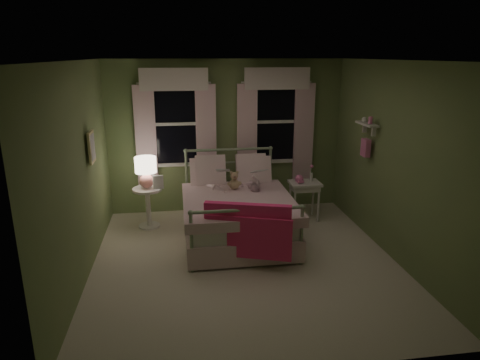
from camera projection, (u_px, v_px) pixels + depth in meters
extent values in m
plane|color=#EFE3CF|center=(245.00, 262.00, 5.72)|extent=(4.20, 4.20, 0.00)
plane|color=white|center=(246.00, 60.00, 4.99)|extent=(4.20, 4.20, 0.00)
plane|color=#637B4A|center=(226.00, 137.00, 7.35)|extent=(4.00, 0.00, 4.00)
plane|color=#637B4A|center=(287.00, 235.00, 3.36)|extent=(4.00, 0.00, 4.00)
plane|color=#637B4A|center=(79.00, 174.00, 5.08)|extent=(0.00, 4.20, 4.20)
plane|color=#637B4A|center=(395.00, 162.00, 5.63)|extent=(0.00, 4.20, 4.20)
cube|color=white|center=(237.00, 211.00, 6.37)|extent=(1.44, 1.94, 0.26)
cube|color=white|center=(237.00, 226.00, 6.44)|extent=(1.54, 2.02, 0.30)
cube|color=white|center=(238.00, 203.00, 6.17)|extent=(1.58, 1.75, 0.14)
cylinder|color=#9EB793|center=(191.00, 221.00, 6.31)|extent=(0.04, 1.90, 0.04)
cylinder|color=#9EB793|center=(282.00, 216.00, 6.50)|extent=(0.04, 1.90, 0.04)
cylinder|color=#9EB793|center=(187.00, 184.00, 7.15)|extent=(0.04, 0.04, 1.15)
cylinder|color=#9EB793|center=(270.00, 181.00, 7.34)|extent=(0.04, 0.04, 1.15)
sphere|color=#9EB793|center=(186.00, 151.00, 6.98)|extent=(0.07, 0.07, 0.07)
sphere|color=#9EB793|center=(271.00, 148.00, 7.18)|extent=(0.07, 0.07, 0.07)
cylinder|color=#9EB793|center=(229.00, 150.00, 7.08)|extent=(1.42, 0.04, 0.04)
cylinder|color=#9EB793|center=(229.00, 162.00, 7.14)|extent=(1.38, 0.03, 0.03)
cylinder|color=#9EB793|center=(192.00, 243.00, 5.35)|extent=(0.04, 0.04, 0.80)
cylinder|color=#9EB793|center=(301.00, 236.00, 5.55)|extent=(0.04, 0.04, 0.80)
sphere|color=#9EB793|center=(191.00, 213.00, 5.24)|extent=(0.07, 0.07, 0.07)
sphere|color=#9EB793|center=(303.00, 207.00, 5.44)|extent=(0.07, 0.07, 0.07)
cylinder|color=#9EB793|center=(248.00, 210.00, 5.34)|extent=(1.42, 0.04, 0.04)
cube|color=white|center=(207.00, 175.00, 6.87)|extent=(0.55, 0.32, 0.57)
cube|color=white|center=(254.00, 173.00, 6.98)|extent=(0.55, 0.32, 0.57)
cube|color=white|center=(210.00, 170.00, 6.86)|extent=(0.48, 0.30, 0.51)
cube|color=white|center=(251.00, 169.00, 6.95)|extent=(0.48, 0.30, 0.51)
cube|color=#FF317A|center=(248.00, 216.00, 5.36)|extent=(1.08, 0.42, 0.32)
cube|color=#EF2E6D|center=(248.00, 238.00, 5.37)|extent=(1.05, 0.40, 0.55)
imported|color=#F7D1DD|center=(215.00, 173.00, 6.62)|extent=(0.29, 0.24, 0.67)
imported|color=#F7D1DD|center=(251.00, 170.00, 6.69)|extent=(0.35, 0.28, 0.71)
imported|color=beige|center=(216.00, 173.00, 6.36)|extent=(0.21, 0.14, 0.26)
imported|color=beige|center=(253.00, 175.00, 6.45)|extent=(0.22, 0.15, 0.26)
sphere|color=tan|center=(234.00, 184.00, 6.56)|extent=(0.16, 0.16, 0.16)
sphere|color=tan|center=(234.00, 176.00, 6.50)|extent=(0.12, 0.12, 0.12)
sphere|color=tan|center=(231.00, 173.00, 6.48)|extent=(0.04, 0.04, 0.04)
sphere|color=tan|center=(237.00, 172.00, 6.49)|extent=(0.04, 0.04, 0.04)
sphere|color=tan|center=(229.00, 184.00, 6.51)|extent=(0.06, 0.06, 0.06)
sphere|color=tan|center=(240.00, 183.00, 6.54)|extent=(0.06, 0.06, 0.06)
sphere|color=#8C6B51|center=(235.00, 177.00, 6.45)|extent=(0.04, 0.04, 0.04)
cylinder|color=white|center=(147.00, 189.00, 6.71)|extent=(0.46, 0.46, 0.04)
cylinder|color=white|center=(148.00, 208.00, 6.79)|extent=(0.08, 0.08, 0.60)
cylinder|color=white|center=(149.00, 226.00, 6.88)|extent=(0.34, 0.34, 0.03)
sphere|color=pink|center=(147.00, 181.00, 6.67)|extent=(0.22, 0.22, 0.22)
cylinder|color=pink|center=(146.00, 173.00, 6.63)|extent=(0.03, 0.03, 0.13)
cylinder|color=#FFEAC6|center=(145.00, 165.00, 6.59)|extent=(0.33, 0.33, 0.24)
imported|color=beige|center=(153.00, 189.00, 6.64)|extent=(0.18, 0.23, 0.02)
cube|color=white|center=(305.00, 183.00, 7.02)|extent=(0.50, 0.40, 0.04)
cube|color=white|center=(305.00, 187.00, 7.04)|extent=(0.44, 0.34, 0.08)
cylinder|color=white|center=(295.00, 205.00, 6.94)|extent=(0.04, 0.04, 0.60)
cylinder|color=white|center=(318.00, 204.00, 7.00)|extent=(0.04, 0.04, 0.60)
cylinder|color=white|center=(290.00, 199.00, 7.23)|extent=(0.04, 0.04, 0.60)
cylinder|color=white|center=(313.00, 198.00, 7.28)|extent=(0.04, 0.04, 0.60)
sphere|color=pink|center=(299.00, 179.00, 6.99)|extent=(0.14, 0.14, 0.14)
cube|color=pink|center=(301.00, 182.00, 6.91)|extent=(0.10, 0.05, 0.04)
cylinder|color=white|center=(311.00, 177.00, 7.06)|extent=(0.05, 0.05, 0.14)
cylinder|color=#4C7F3F|center=(312.00, 170.00, 7.03)|extent=(0.01, 0.01, 0.12)
sphere|color=pink|center=(312.00, 166.00, 7.01)|extent=(0.06, 0.06, 0.06)
cube|color=black|center=(176.00, 124.00, 7.14)|extent=(0.76, 0.02, 1.35)
cube|color=white|center=(174.00, 81.00, 6.93)|extent=(0.84, 0.05, 0.06)
cube|color=white|center=(177.00, 165.00, 7.32)|extent=(0.84, 0.05, 0.06)
cube|color=white|center=(151.00, 125.00, 7.07)|extent=(0.06, 0.05, 1.40)
cube|color=white|center=(200.00, 123.00, 7.18)|extent=(0.06, 0.05, 1.40)
cube|color=white|center=(176.00, 124.00, 7.13)|extent=(0.76, 0.04, 0.05)
cube|color=silver|center=(146.00, 137.00, 7.07)|extent=(0.34, 0.06, 1.70)
cube|color=white|center=(206.00, 136.00, 7.21)|extent=(0.34, 0.06, 1.70)
cube|color=white|center=(174.00, 79.00, 6.86)|extent=(1.10, 0.08, 0.36)
cylinder|color=white|center=(174.00, 83.00, 6.91)|extent=(1.20, 0.03, 0.03)
cube|color=black|center=(275.00, 122.00, 7.38)|extent=(0.76, 0.02, 1.35)
cube|color=white|center=(276.00, 80.00, 7.16)|extent=(0.84, 0.05, 0.06)
cube|color=white|center=(274.00, 161.00, 7.56)|extent=(0.84, 0.05, 0.06)
cube|color=white|center=(252.00, 122.00, 7.31)|extent=(0.06, 0.05, 1.40)
cube|color=white|center=(298.00, 121.00, 7.42)|extent=(0.06, 0.05, 1.40)
cube|color=white|center=(275.00, 122.00, 7.36)|extent=(0.76, 0.04, 0.05)
cube|color=silver|center=(247.00, 134.00, 7.31)|extent=(0.34, 0.06, 1.70)
cube|color=silver|center=(304.00, 133.00, 7.45)|extent=(0.34, 0.06, 1.70)
cube|color=white|center=(277.00, 79.00, 7.09)|extent=(1.10, 0.08, 0.36)
cylinder|color=white|center=(277.00, 82.00, 7.15)|extent=(1.20, 0.03, 0.03)
cube|color=white|center=(367.00, 124.00, 6.17)|extent=(0.15, 0.50, 0.03)
cube|color=white|center=(374.00, 131.00, 6.06)|extent=(0.06, 0.03, 0.14)
cube|color=white|center=(365.00, 128.00, 6.34)|extent=(0.06, 0.03, 0.14)
cylinder|color=pink|center=(370.00, 120.00, 6.06)|extent=(0.06, 0.06, 0.10)
sphere|color=white|center=(364.00, 120.00, 6.25)|extent=(0.08, 0.08, 0.08)
cube|color=pink|center=(366.00, 148.00, 6.27)|extent=(0.08, 0.18, 0.26)
cube|color=beige|center=(91.00, 147.00, 5.60)|extent=(0.03, 0.32, 0.42)
cube|color=silver|center=(93.00, 147.00, 5.60)|extent=(0.01, 0.25, 0.34)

